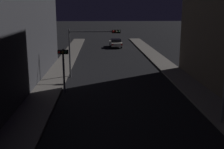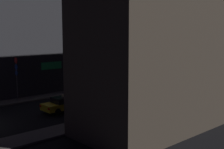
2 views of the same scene
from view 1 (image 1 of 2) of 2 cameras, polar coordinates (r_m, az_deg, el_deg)
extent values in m
cube|color=#5B5651|center=(29.18, -10.74, 0.52)|extent=(2.26, 63.17, 0.15)
cube|color=#5B5651|center=(29.86, 12.03, 0.75)|extent=(2.26, 63.17, 0.15)
cube|color=silver|center=(47.72, 0.75, 6.31)|extent=(2.01, 4.48, 0.60)
cube|color=black|center=(47.46, 0.77, 6.94)|extent=(1.68, 2.05, 0.50)
cube|color=red|center=(45.44, 0.10, 6.09)|extent=(0.24, 0.07, 0.16)
cube|color=red|center=(45.61, 1.99, 6.10)|extent=(0.24, 0.07, 0.16)
cylinder|color=black|center=(49.03, -0.36, 6.14)|extent=(0.25, 0.65, 0.64)
cylinder|color=black|center=(49.19, 1.50, 6.16)|extent=(0.25, 0.65, 0.64)
cylinder|color=black|center=(46.33, -0.06, 5.73)|extent=(0.25, 0.65, 0.64)
cylinder|color=black|center=(46.51, 1.91, 5.75)|extent=(0.25, 0.65, 0.64)
cylinder|color=slate|center=(26.57, -8.60, 4.22)|extent=(0.16, 0.16, 4.57)
cylinder|color=slate|center=(26.20, -3.96, 8.69)|extent=(4.35, 0.10, 0.10)
cube|color=black|center=(26.24, 0.84, 8.73)|extent=(0.80, 0.28, 0.32)
sphere|color=red|center=(26.05, 0.32, 8.70)|extent=(0.20, 0.20, 0.20)
sphere|color=#3F2D0C|center=(26.07, 0.87, 8.70)|extent=(0.20, 0.20, 0.20)
sphere|color=#0C3319|center=(26.08, 1.42, 8.70)|extent=(0.20, 0.20, 0.20)
cylinder|color=slate|center=(22.03, -9.78, 0.78)|extent=(0.16, 0.16, 3.41)
cube|color=black|center=(21.77, -9.93, 4.53)|extent=(0.80, 0.28, 0.32)
sphere|color=red|center=(21.63, -10.64, 4.44)|extent=(0.20, 0.20, 0.20)
sphere|color=#3F2D0C|center=(21.60, -9.98, 4.46)|extent=(0.20, 0.20, 0.20)
sphere|color=#0C3319|center=(21.57, -9.33, 4.47)|extent=(0.20, 0.20, 0.20)
camera|label=2|loc=(28.16, 104.75, -0.95)|focal=49.10mm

